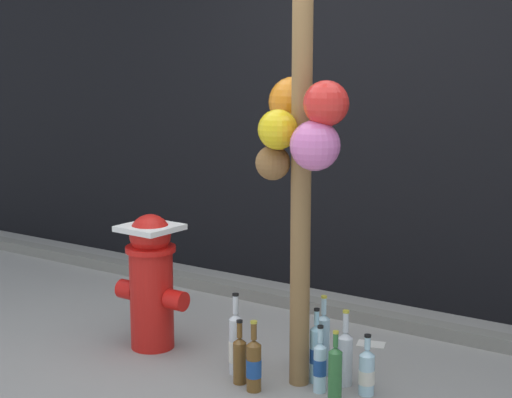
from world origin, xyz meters
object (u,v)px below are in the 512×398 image
at_px(memorial_post, 301,77).
at_px(bottle_9, 320,366).
at_px(bottle_1, 236,344).
at_px(bottle_5, 240,358).
at_px(bottle_8, 323,342).
at_px(bottle_6, 335,373).
at_px(bottle_0, 345,356).
at_px(bottle_2, 299,345).
at_px(bottle_7, 316,353).
at_px(bottle_4, 367,372).
at_px(fire_hydrant, 151,279).
at_px(bottle_3, 254,365).

bearing_deg(memorial_post, bottle_9, -8.33).
distance_m(bottle_1, bottle_5, 0.13).
bearing_deg(bottle_1, bottle_8, 31.87).
bearing_deg(bottle_6, bottle_0, 104.60).
height_order(bottle_2, bottle_7, bottle_7).
bearing_deg(bottle_9, bottle_0, 65.51).
relative_size(memorial_post, bottle_4, 9.30).
bearing_deg(fire_hydrant, bottle_3, -12.19).
bearing_deg(bottle_1, memorial_post, 10.68).
bearing_deg(bottle_1, bottle_7, 18.44).
distance_m(fire_hydrant, bottle_3, 0.86).
bearing_deg(bottle_4, bottle_1, -168.06).
relative_size(bottle_1, bottle_6, 1.21).
distance_m(memorial_post, bottle_1, 1.40).
distance_m(bottle_0, bottle_3, 0.46).
height_order(bottle_7, bottle_8, bottle_8).
height_order(fire_hydrant, bottle_0, fire_hydrant).
distance_m(bottle_2, bottle_6, 0.41).
height_order(bottle_5, bottle_6, bottle_6).
xyz_separation_m(bottle_1, bottle_5, (0.09, -0.09, -0.03)).
height_order(bottle_5, bottle_7, bottle_7).
height_order(memorial_post, bottle_7, memorial_post).
xyz_separation_m(memorial_post, bottle_4, (0.34, 0.08, -1.41)).
bearing_deg(bottle_8, bottle_2, -170.88).
bearing_deg(bottle_4, bottle_7, -178.00).
xyz_separation_m(memorial_post, bottle_2, (-0.08, 0.15, -1.38)).
relative_size(bottle_2, bottle_9, 1.07).
relative_size(bottle_4, bottle_7, 0.79).
bearing_deg(bottle_0, bottle_7, -159.26).
xyz_separation_m(fire_hydrant, bottle_8, (0.99, 0.19, -0.23)).
bearing_deg(bottle_8, memorial_post, -105.09).
relative_size(bottle_0, bottle_7, 1.00).
relative_size(fire_hydrant, bottle_2, 2.12).
distance_m(bottle_2, bottle_8, 0.14).
height_order(bottle_6, bottle_8, bottle_8).
bearing_deg(bottle_4, bottle_8, 162.01).
bearing_deg(bottle_5, bottle_1, 134.17).
distance_m(bottle_1, bottle_3, 0.23).
xyz_separation_m(fire_hydrant, bottle_0, (1.14, 0.14, -0.25)).
bearing_deg(bottle_4, bottle_5, -158.37).
bearing_deg(bottle_2, bottle_5, -118.02).
bearing_deg(bottle_3, bottle_0, 42.56).
bearing_deg(bottle_5, bottle_8, 48.05).
bearing_deg(bottle_0, bottle_4, -16.64).
bearing_deg(bottle_2, bottle_6, -35.20).
bearing_deg(bottle_6, bottle_9, 151.08).
relative_size(fire_hydrant, bottle_9, 2.26).
xyz_separation_m(bottle_3, bottle_7, (0.20, 0.26, 0.02)).
bearing_deg(bottle_2, bottle_0, -6.44).
height_order(bottle_1, bottle_5, bottle_1).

